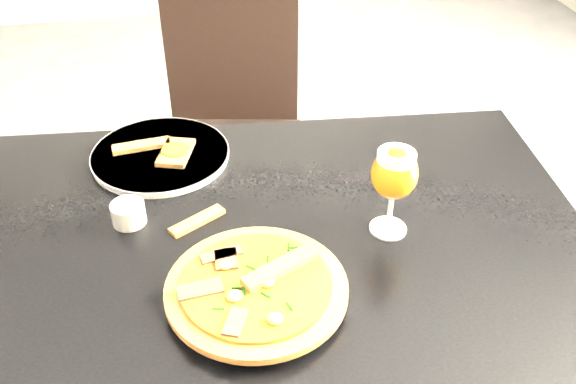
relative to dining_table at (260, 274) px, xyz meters
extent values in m
cube|color=black|center=(0.00, 0.00, 0.08)|extent=(1.27, 0.91, 0.03)
cylinder|color=black|center=(-0.51, 0.39, -0.30)|extent=(0.05, 0.05, 0.72)
cylinder|color=black|center=(0.57, 0.29, -0.30)|extent=(0.05, 0.05, 0.72)
cube|color=black|center=(0.02, 0.72, -0.22)|extent=(0.49, 0.49, 0.04)
cylinder|color=black|center=(-0.17, 0.59, -0.45)|extent=(0.04, 0.04, 0.42)
cylinder|color=black|center=(0.15, 0.52, -0.45)|extent=(0.04, 0.04, 0.42)
cylinder|color=black|center=(-0.11, 0.91, -0.45)|extent=(0.04, 0.04, 0.42)
cylinder|color=black|center=(0.22, 0.85, -0.45)|extent=(0.04, 0.04, 0.42)
cube|color=black|center=(0.06, 0.90, 0.02)|extent=(0.39, 0.11, 0.41)
cylinder|color=silver|center=(-0.03, -0.13, 0.10)|extent=(0.33, 0.33, 0.01)
cylinder|color=brown|center=(-0.02, -0.14, 0.11)|extent=(0.29, 0.29, 0.01)
cylinder|color=#AC430E|center=(-0.02, -0.14, 0.12)|extent=(0.24, 0.24, 0.01)
cube|color=#4A3220|center=(0.01, -0.14, 0.12)|extent=(0.06, 0.03, 0.00)
cube|color=#4A3220|center=(-0.02, -0.09, 0.12)|extent=(0.03, 0.06, 0.00)
cube|color=#4A3220|center=(-0.10, -0.14, 0.12)|extent=(0.06, 0.03, 0.00)
cube|color=#4A3220|center=(-0.02, -0.17, 0.12)|extent=(0.03, 0.06, 0.00)
ellipsoid|color=#F5CF4F|center=(-0.01, -0.13, 0.13)|extent=(0.03, 0.03, 0.01)
ellipsoid|color=#F5CF4F|center=(-0.04, -0.07, 0.13)|extent=(0.03, 0.03, 0.01)
ellipsoid|color=#F5CF4F|center=(-0.05, -0.14, 0.13)|extent=(0.03, 0.03, 0.01)
ellipsoid|color=#F5CF4F|center=(-0.06, -0.21, 0.13)|extent=(0.03, 0.03, 0.01)
ellipsoid|color=#F5CF4F|center=(-0.01, -0.16, 0.13)|extent=(0.03, 0.03, 0.01)
cube|color=#0F490D|center=(-0.02, -0.13, 0.12)|extent=(0.01, 0.02, 0.00)
cube|color=#0F490D|center=(-0.03, -0.10, 0.12)|extent=(0.00, 0.02, 0.00)
cube|color=#0F490D|center=(-0.06, -0.07, 0.12)|extent=(0.01, 0.02, 0.00)
cube|color=#0F490D|center=(-0.05, -0.12, 0.12)|extent=(0.02, 0.01, 0.00)
cube|color=#0F490D|center=(-0.09, -0.13, 0.12)|extent=(0.02, 0.01, 0.00)
cube|color=#0F490D|center=(-0.04, -0.15, 0.12)|extent=(0.02, 0.01, 0.00)
cube|color=#0F490D|center=(-0.06, -0.17, 0.12)|extent=(0.02, 0.01, 0.00)
cube|color=#0F490D|center=(-0.07, -0.21, 0.12)|extent=(0.01, 0.02, 0.00)
cube|color=#0F490D|center=(-0.03, -0.17, 0.12)|extent=(0.01, 0.02, 0.00)
cube|color=#0F490D|center=(-0.01, -0.20, 0.12)|extent=(0.01, 0.02, 0.00)
cube|color=#0F490D|center=(-0.02, -0.16, 0.12)|extent=(0.01, 0.02, 0.00)
cube|color=#0F490D|center=(0.02, -0.16, 0.12)|extent=(0.02, 0.01, 0.00)
cube|color=#0F490D|center=(0.05, -0.15, 0.12)|extent=(0.02, 0.00, 0.00)
cube|color=#0F490D|center=(0.00, -0.13, 0.12)|extent=(0.02, 0.01, 0.00)
cube|color=#0F490D|center=(0.02, -0.10, 0.12)|extent=(0.02, 0.02, 0.00)
cube|color=brown|center=(0.01, -0.12, 0.13)|extent=(0.13, 0.09, 0.01)
cylinder|color=silver|center=(-0.16, 0.29, 0.10)|extent=(0.36, 0.36, 0.02)
cube|color=brown|center=(-0.20, 0.32, 0.11)|extent=(0.12, 0.04, 0.01)
cube|color=brown|center=(-0.13, 0.28, 0.11)|extent=(0.09, 0.11, 0.01)
cylinder|color=#AC430E|center=(-0.13, 0.28, 0.12)|extent=(0.06, 0.06, 0.00)
cube|color=brown|center=(-0.10, 0.06, 0.09)|extent=(0.11, 0.08, 0.01)
cylinder|color=beige|center=(-0.22, 0.09, 0.11)|extent=(0.06, 0.06, 0.04)
cylinder|color=gold|center=(-0.22, 0.09, 0.12)|extent=(0.05, 0.05, 0.01)
cylinder|color=silver|center=(0.23, -0.02, 0.09)|extent=(0.07, 0.07, 0.00)
cylinder|color=silver|center=(0.23, -0.02, 0.13)|extent=(0.01, 0.01, 0.07)
ellipsoid|color=#9F640F|center=(0.23, -0.02, 0.21)|extent=(0.08, 0.08, 0.09)
cylinder|color=white|center=(0.23, -0.02, 0.25)|extent=(0.07, 0.07, 0.02)
camera|label=1|loc=(-0.11, -0.86, 0.84)|focal=40.00mm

